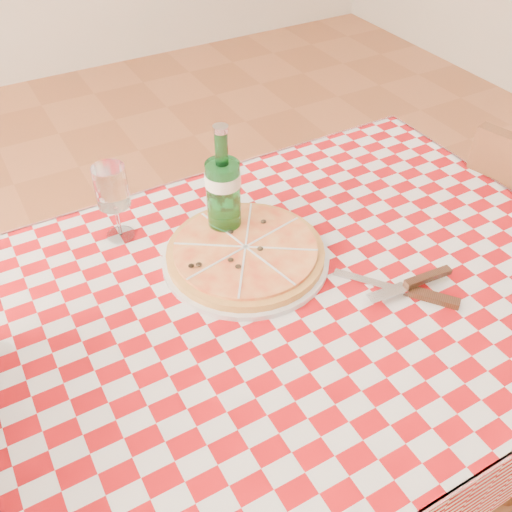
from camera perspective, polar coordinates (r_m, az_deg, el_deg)
The scene contains 6 objects.
dining_table at distance 1.16m, azimuth 2.33°, elevation -7.27°, with size 1.20×0.80×0.75m.
tablecloth at distance 1.09m, azimuth 2.47°, elevation -3.99°, with size 1.30×0.90×0.01m, color #9A090D.
pizza_plate at distance 1.14m, azimuth -1.06°, elevation 0.42°, with size 0.34×0.34×0.04m, color gold, non-canonical shape.
water_bottle at distance 1.14m, azimuth -3.32°, elevation 7.14°, with size 0.07×0.07×0.26m, color #1A6B2A, non-canonical shape.
wine_glass at distance 1.20m, azimuth -13.96°, elevation 5.14°, with size 0.07×0.07×0.17m, color white, non-canonical shape.
cutlery at distance 1.12m, azimuth 14.72°, elevation -3.02°, with size 0.26×0.21×0.03m, color silver, non-canonical shape.
Camera 1 is at (-0.42, -0.64, 1.53)m, focal length 40.00 mm.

